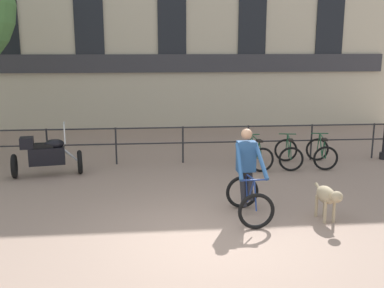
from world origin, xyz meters
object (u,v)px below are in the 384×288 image
Objects in this scene: dog at (328,196)px; parked_motorcycle at (46,155)px; cyclist_with_bike at (248,178)px; parked_bicycle_mid_right at (321,153)px; parked_bicycle_mid_left at (288,154)px; parked_bicycle_near_lamp at (255,154)px.

dog is 6.96m from parked_motorcycle.
dog is at bearing -18.31° from cyclist_with_bike.
cyclist_with_bike is 4.57m from parked_bicycle_mid_right.
parked_motorcycle is 7.38m from parked_bicycle_mid_right.
parked_bicycle_mid_left is (1.93, 3.54, -0.41)m from cyclist_with_bike.
cyclist_with_bike reaches higher than dog.
parked_bicycle_mid_left and parked_bicycle_mid_right have the same top height.
cyclist_with_bike is at bearing 156.32° from dog.
parked_motorcycle reaches higher than parked_bicycle_near_lamp.
parked_bicycle_mid_left is at bearing 8.83° from parked_bicycle_mid_right.
parked_bicycle_mid_right is (2.87, 3.54, -0.41)m from cyclist_with_bike.
dog is 0.81× the size of parked_bicycle_mid_right.
cyclist_with_bike is 5.52m from parked_motorcycle.
parked_bicycle_mid_right is at bearing -97.11° from parked_motorcycle.
parked_motorcycle is (-5.94, 3.62, 0.07)m from dog.
parked_bicycle_near_lamp is (5.49, 0.35, -0.20)m from parked_motorcycle.
parked_motorcycle is at bearing 12.68° from parked_bicycle_mid_left.
parked_bicycle_near_lamp and parked_bicycle_mid_right have the same top height.
parked_bicycle_mid_right is (1.42, 3.97, -0.13)m from dog.
dog is 0.80× the size of parked_bicycle_mid_left.
parked_motorcycle is at bearing 11.58° from parked_bicycle_mid_right.
cyclist_with_bike is 1.42× the size of parked_bicycle_mid_right.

